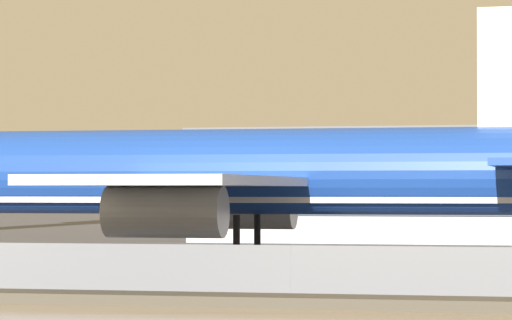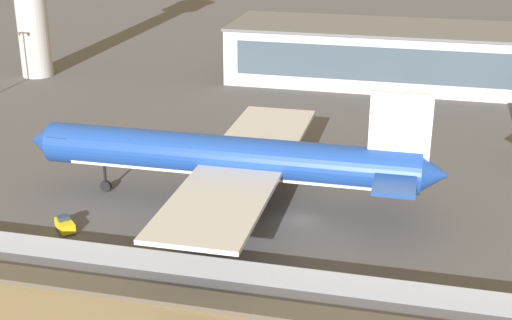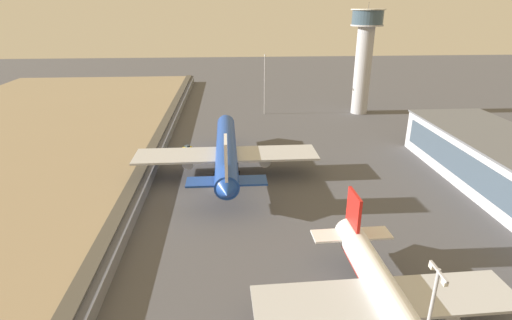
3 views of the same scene
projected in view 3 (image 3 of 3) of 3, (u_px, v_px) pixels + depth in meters
ground_plane at (217, 188)px, 95.65m from camera, size 500.00×500.00×0.00m
shoreline_seawall at (130, 190)px, 94.26m from camera, size 320.00×3.00×0.50m
perimeter_fence at (149, 185)px, 94.16m from camera, size 280.00×0.10×2.61m
cargo_jet_blue at (226, 151)px, 102.16m from camera, size 54.08×45.91×16.22m
passenger_jet_white_red at (390, 303)px, 51.90m from camera, size 42.35×35.87×13.23m
baggage_tug at (187, 149)px, 119.27m from camera, size 3.38×3.41×1.80m
control_tower at (364, 51)px, 152.81m from camera, size 12.76×12.76×41.84m
apron_light_mast_apron_east at (265, 82)px, 155.26m from camera, size 3.20×0.40×23.22m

